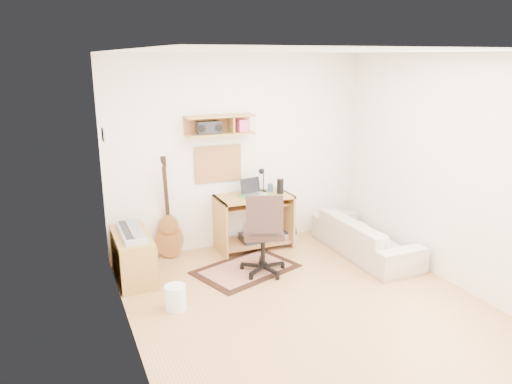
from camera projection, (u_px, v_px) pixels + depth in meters
name	position (u px, v px, depth m)	size (l,w,h in m)	color
floor	(308.00, 306.00, 5.15)	(3.60, 4.00, 0.01)	tan
ceiling	(316.00, 50.00, 4.44)	(3.60, 4.00, 0.01)	white
back_wall	(238.00, 152.00, 6.57)	(3.60, 0.01, 2.60)	white
left_wall	(126.00, 209.00, 4.11)	(0.01, 4.00, 2.60)	white
right_wall	(451.00, 171.00, 5.48)	(0.01, 4.00, 2.60)	white
wall_shelf	(220.00, 125.00, 6.23)	(0.90, 0.25, 0.26)	#B58740
cork_board	(218.00, 164.00, 6.47)	(0.64, 0.03, 0.49)	#A67E53
wall_photo	(103.00, 135.00, 5.33)	(0.02, 0.20, 0.15)	#4C8CBF
desk	(254.00, 222.00, 6.61)	(1.00, 0.55, 0.75)	#B58740
laptop	(255.00, 188.00, 6.46)	(0.30, 0.30, 0.23)	silver
speaker	(280.00, 186.00, 6.58)	(0.09, 0.09, 0.20)	black
desk_lamp	(263.00, 180.00, 6.66)	(0.11, 0.11, 0.34)	black
pencil_cup	(270.00, 188.00, 6.69)	(0.08, 0.08, 0.11)	#304B90
boombox	(209.00, 127.00, 6.17)	(0.31, 0.14, 0.16)	black
rug	(246.00, 269.00, 6.01)	(1.20, 0.80, 0.02)	#CDAB89
task_chair	(263.00, 232.00, 5.80)	(0.53, 0.53, 1.05)	#32231E
cabinet	(133.00, 256.00, 5.72)	(0.40, 0.90, 0.55)	#B58740
music_keyboard	(131.00, 232.00, 5.63)	(0.24, 0.76, 0.07)	#B2B5BA
guitar	(168.00, 208.00, 6.22)	(0.36, 0.22, 1.34)	#925D2D
waste_basket	(176.00, 297.00, 5.04)	(0.22, 0.22, 0.26)	white
printer	(280.00, 235.00, 6.93)	(0.48, 0.37, 0.18)	#A5A8AA
sofa	(366.00, 231.00, 6.40)	(1.69, 0.49, 0.66)	#C1B099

